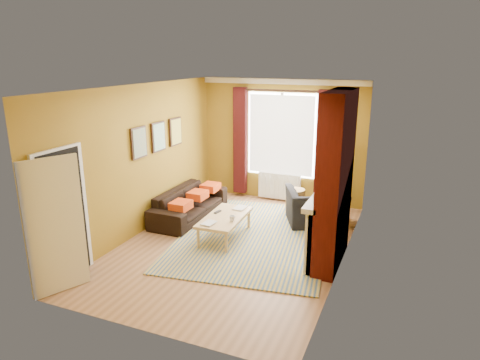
{
  "coord_description": "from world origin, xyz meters",
  "views": [
    {
      "loc": [
        2.8,
        -6.52,
        3.29
      ],
      "look_at": [
        0.0,
        0.25,
        1.15
      ],
      "focal_mm": 32.0,
      "sensor_mm": 36.0,
      "label": 1
    }
  ],
  "objects_px": {
    "coffee_table": "(225,218)",
    "floor_lamp": "(339,154)",
    "sofa": "(189,203)",
    "armchair": "(316,207)",
    "wicker_stool": "(295,201)"
  },
  "relations": [
    {
      "from": "coffee_table",
      "to": "floor_lamp",
      "type": "xyz_separation_m",
      "value": [
        1.65,
        2.21,
        0.91
      ]
    },
    {
      "from": "sofa",
      "to": "coffee_table",
      "type": "height_order",
      "value": "sofa"
    },
    {
      "from": "sofa",
      "to": "wicker_stool",
      "type": "bearing_deg",
      "value": -59.21
    },
    {
      "from": "armchair",
      "to": "coffee_table",
      "type": "distance_m",
      "value": 1.93
    },
    {
      "from": "armchair",
      "to": "wicker_stool",
      "type": "bearing_deg",
      "value": -67.83
    },
    {
      "from": "sofa",
      "to": "armchair",
      "type": "bearing_deg",
      "value": -76.09
    },
    {
      "from": "sofa",
      "to": "coffee_table",
      "type": "xyz_separation_m",
      "value": [
        1.14,
        -0.71,
        0.09
      ]
    },
    {
      "from": "coffee_table",
      "to": "wicker_stool",
      "type": "distance_m",
      "value": 2.04
    },
    {
      "from": "armchair",
      "to": "floor_lamp",
      "type": "bearing_deg",
      "value": -130.1
    },
    {
      "from": "sofa",
      "to": "armchair",
      "type": "distance_m",
      "value": 2.62
    },
    {
      "from": "sofa",
      "to": "armchair",
      "type": "xyz_separation_m",
      "value": [
        2.55,
        0.62,
        0.06
      ]
    },
    {
      "from": "coffee_table",
      "to": "floor_lamp",
      "type": "bearing_deg",
      "value": 50.83
    },
    {
      "from": "coffee_table",
      "to": "armchair",
      "type": "bearing_deg",
      "value": 40.79
    },
    {
      "from": "sofa",
      "to": "floor_lamp",
      "type": "bearing_deg",
      "value": -61.39
    },
    {
      "from": "sofa",
      "to": "wicker_stool",
      "type": "relative_size",
      "value": 3.96
    }
  ]
}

